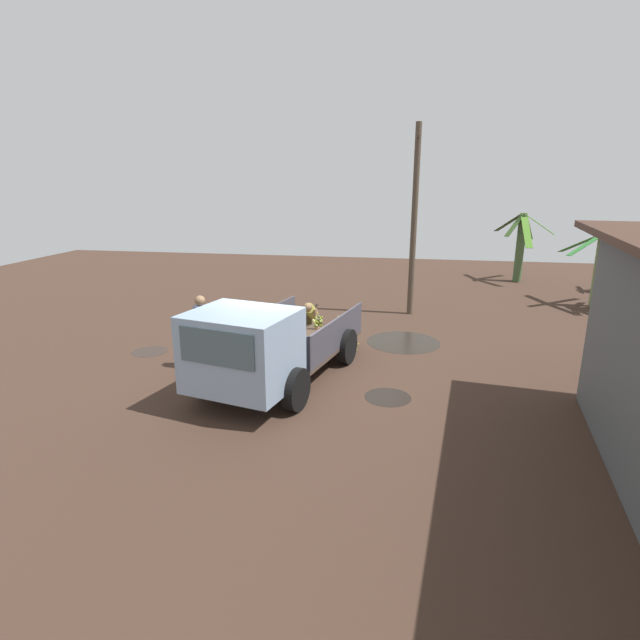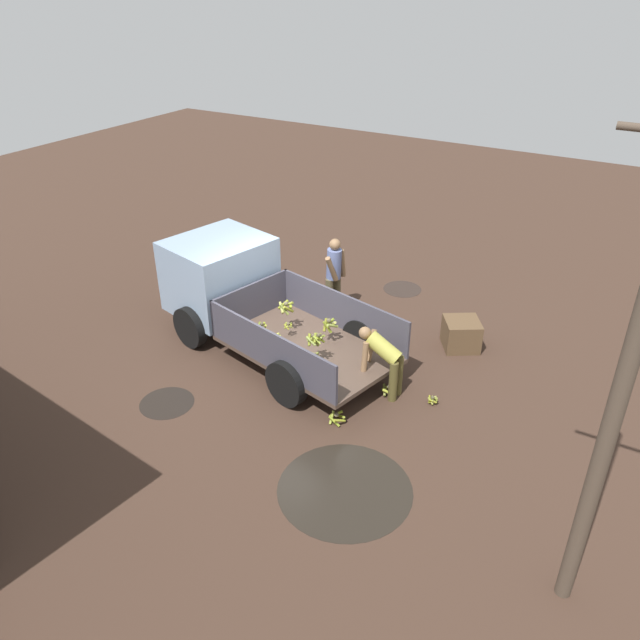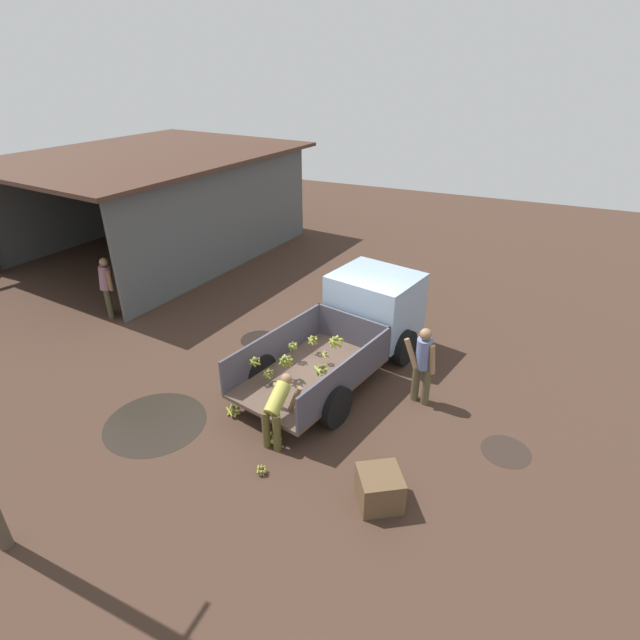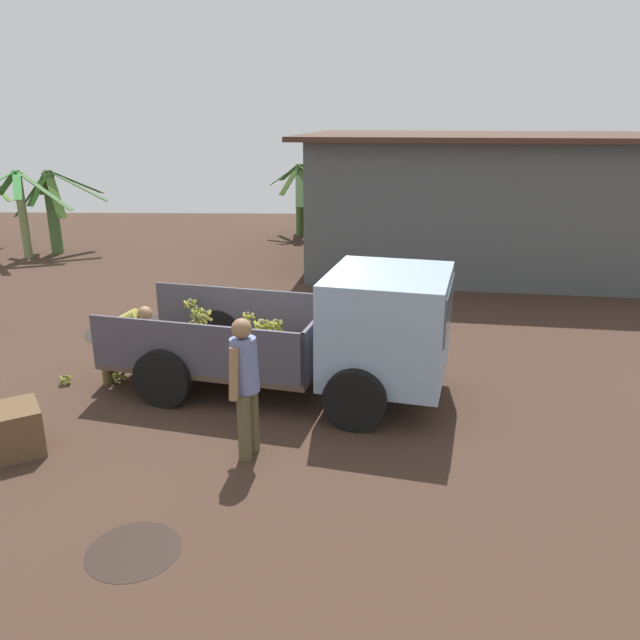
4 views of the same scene
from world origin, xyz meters
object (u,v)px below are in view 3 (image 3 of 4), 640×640
cargo_truck (364,317)px  banana_bunch_on_ground_1 (274,439)px  banana_bunch_on_ground_0 (262,470)px  person_foreground_visitor (423,362)px  person_worker_loading (277,407)px  banana_bunch_on_ground_2 (234,410)px  wooden_crate_0 (380,488)px  person_bystander_near_shed (107,285)px

cargo_truck → banana_bunch_on_ground_1: size_ratio=16.60×
banana_bunch_on_ground_0 → person_foreground_visitor: bearing=-32.8°
person_worker_loading → banana_bunch_on_ground_0: person_worker_loading is taller
banana_bunch_on_ground_2 → banana_bunch_on_ground_1: bearing=-110.4°
cargo_truck → person_foreground_visitor: cargo_truck is taller
banana_bunch_on_ground_0 → banana_bunch_on_ground_1: banana_bunch_on_ground_1 is taller
cargo_truck → banana_bunch_on_ground_2: bearing=167.1°
person_foreground_visitor → wooden_crate_0: bearing=15.5°
person_foreground_visitor → wooden_crate_0: (-2.88, -0.04, -0.67)m
cargo_truck → wooden_crate_0: size_ratio=7.82×
banana_bunch_on_ground_0 → banana_bunch_on_ground_2: banana_bunch_on_ground_2 is taller
person_foreground_visitor → banana_bunch_on_ground_2: (-1.91, 3.31, -0.85)m
person_worker_loading → wooden_crate_0: size_ratio=1.83×
banana_bunch_on_ground_0 → banana_bunch_on_ground_2: (1.18, 1.31, 0.03)m
wooden_crate_0 → person_foreground_visitor: bearing=0.8°
cargo_truck → banana_bunch_on_ground_1: 3.79m
person_bystander_near_shed → banana_bunch_on_ground_2: size_ratio=5.38×
banana_bunch_on_ground_2 → person_bystander_near_shed: bearing=66.6°
person_bystander_near_shed → banana_bunch_on_ground_1: person_bystander_near_shed is taller
banana_bunch_on_ground_1 → wooden_crate_0: bearing=-103.6°
person_worker_loading → person_bystander_near_shed: (2.63, 6.57, 0.20)m
person_worker_loading → banana_bunch_on_ground_1: bearing=176.6°
banana_bunch_on_ground_0 → wooden_crate_0: bearing=-83.8°
cargo_truck → banana_bunch_on_ground_2: cargo_truck is taller
person_bystander_near_shed → banana_bunch_on_ground_0: 7.63m
person_worker_loading → cargo_truck: bearing=-6.4°
cargo_truck → person_foreground_visitor: bearing=-114.2°
banana_bunch_on_ground_1 → wooden_crate_0: 2.26m
person_foreground_visitor → person_bystander_near_shed: person_foreground_visitor is taller
banana_bunch_on_ground_1 → person_bystander_near_shed: bearing=67.1°
cargo_truck → banana_bunch_on_ground_2: size_ratio=16.63×
person_foreground_visitor → banana_bunch_on_ground_1: size_ratio=5.50×
cargo_truck → person_worker_loading: bearing=-173.6°
cargo_truck → person_bystander_near_shed: size_ratio=3.09×
cargo_truck → banana_bunch_on_ground_0: bearing=-170.3°
person_foreground_visitor → person_bystander_near_shed: (0.43, 8.71, -0.02)m
person_worker_loading → banana_bunch_on_ground_1: 0.64m
person_foreground_visitor → person_bystander_near_shed: size_ratio=1.02×
banana_bunch_on_ground_0 → wooden_crate_0: (0.22, -2.04, 0.21)m
banana_bunch_on_ground_0 → cargo_truck: bearing=-3.7°
person_bystander_near_shed → banana_bunch_on_ground_0: (-3.53, -6.71, -0.85)m
banana_bunch_on_ground_0 → banana_bunch_on_ground_1: 0.77m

